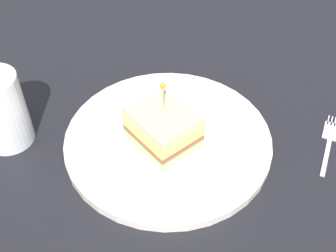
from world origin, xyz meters
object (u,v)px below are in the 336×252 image
(drink_glass, at_px, (1,113))
(fork, at_px, (330,138))
(sandwich_half_center, at_px, (163,127))
(plate, at_px, (168,140))

(drink_glass, xyz_separation_m, fork, (0.42, -0.16, -0.05))
(sandwich_half_center, bearing_deg, drink_glass, 155.09)
(plate, distance_m, fork, 0.23)
(plate, relative_size, fork, 2.97)
(fork, bearing_deg, sandwich_half_center, 163.85)
(drink_glass, bearing_deg, plate, -22.50)
(plate, xyz_separation_m, drink_glass, (-0.21, 0.09, 0.04))
(sandwich_half_center, relative_size, drink_glass, 0.96)
(sandwich_half_center, distance_m, fork, 0.24)
(sandwich_half_center, height_order, drink_glass, sandwich_half_center)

